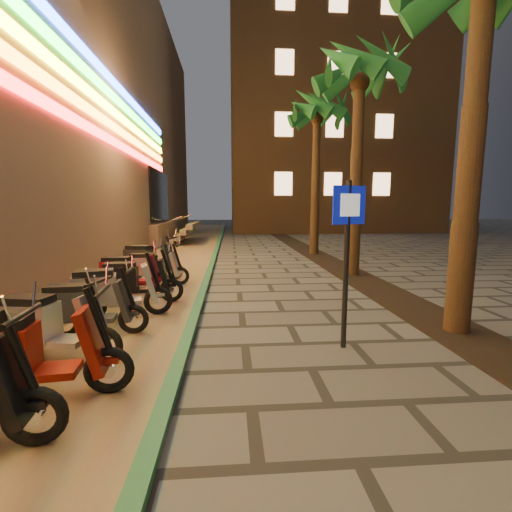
{
  "coord_description": "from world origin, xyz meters",
  "views": [
    {
      "loc": [
        -0.2,
        -3.3,
        2.07
      ],
      "look_at": [
        0.26,
        2.91,
        1.2
      ],
      "focal_mm": 24.0,
      "sensor_mm": 36.0,
      "label": 1
    }
  ],
  "objects": [
    {
      "name": "palm_d",
      "position": [
        3.6,
        12.0,
        5.94
      ],
      "size": [
        2.97,
        3.02,
        7.16
      ],
      "color": "#472D19",
      "rests_on": "ground"
    },
    {
      "name": "scooter_10",
      "position": [
        -2.71,
        5.1,
        0.51
      ],
      "size": [
        1.67,
        0.59,
        1.18
      ],
      "rotation": [
        0.0,
        0.0,
        -0.06
      ],
      "color": "black",
      "rests_on": "ground"
    },
    {
      "name": "pedestrian_sign",
      "position": [
        1.47,
        1.49,
        1.59
      ],
      "size": [
        0.52,
        0.2,
        2.46
      ],
      "rotation": [
        0.0,
        0.0,
        0.31
      ],
      "color": "black",
      "rests_on": "ground"
    },
    {
      "name": "planting_strip",
      "position": [
        3.6,
        5.0,
        0.01
      ],
      "size": [
        1.2,
        40.0,
        0.02
      ],
      "primitive_type": "cube",
      "color": "black",
      "rests_on": "ground"
    },
    {
      "name": "scooter_11",
      "position": [
        -2.34,
        5.99,
        0.49
      ],
      "size": [
        1.6,
        0.56,
        1.13
      ],
      "rotation": [
        0.0,
        0.0,
        -0.03
      ],
      "color": "black",
      "rests_on": "ground"
    },
    {
      "name": "apartment_block",
      "position": [
        9.0,
        32.0,
        12.5
      ],
      "size": [
        18.0,
        16.06,
        25.0
      ],
      "color": "brown",
      "rests_on": "ground"
    },
    {
      "name": "scooter_6",
      "position": [
        -2.68,
        1.31,
        0.51
      ],
      "size": [
        1.69,
        0.72,
        1.18
      ],
      "rotation": [
        0.0,
        0.0,
        -0.17
      ],
      "color": "black",
      "rests_on": "ground"
    },
    {
      "name": "scooter_8",
      "position": [
        -2.43,
        3.08,
        0.54
      ],
      "size": [
        1.76,
        0.92,
        1.25
      ],
      "rotation": [
        0.0,
        0.0,
        0.29
      ],
      "color": "black",
      "rests_on": "ground"
    },
    {
      "name": "scooter_7",
      "position": [
        -2.58,
        2.24,
        0.49
      ],
      "size": [
        1.6,
        0.57,
        1.13
      ],
      "rotation": [
        0.0,
        0.0,
        0.08
      ],
      "color": "black",
      "rests_on": "ground"
    },
    {
      "name": "scooter_9",
      "position": [
        -2.33,
        4.15,
        0.52
      ],
      "size": [
        1.7,
        0.64,
        1.19
      ],
      "rotation": [
        0.0,
        0.0,
        0.11
      ],
      "color": "black",
      "rests_on": "ground"
    },
    {
      "name": "green_curb",
      "position": [
        -0.9,
        10.0,
        0.05
      ],
      "size": [
        0.18,
        60.0,
        0.1
      ],
      "primitive_type": "cube",
      "color": "#286C45",
      "rests_on": "ground"
    },
    {
      "name": "ground",
      "position": [
        0.0,
        0.0,
        0.0
      ],
      "size": [
        120.0,
        120.0,
        0.0
      ],
      "primitive_type": "plane",
      "color": "#474442",
      "rests_on": "ground"
    },
    {
      "name": "palm_c",
      "position": [
        3.6,
        7.0,
        5.73
      ],
      "size": [
        2.97,
        3.02,
        6.91
      ],
      "color": "#472D19",
      "rests_on": "ground"
    },
    {
      "name": "parking_strip",
      "position": [
        -2.6,
        10.0,
        0.01
      ],
      "size": [
        3.4,
        60.0,
        0.01
      ],
      "primitive_type": "cube",
      "color": "#8C7251",
      "rests_on": "ground"
    },
    {
      "name": "scooter_5",
      "position": [
        -2.4,
        0.33,
        0.54
      ],
      "size": [
        1.75,
        0.67,
        1.23
      ],
      "rotation": [
        0.0,
        0.0,
        0.12
      ],
      "color": "black",
      "rests_on": "ground"
    },
    {
      "name": "scooter_12",
      "position": [
        -2.69,
        6.97,
        0.55
      ],
      "size": [
        1.79,
        0.94,
        1.27
      ],
      "rotation": [
        0.0,
        0.0,
        -0.29
      ],
      "color": "black",
      "rests_on": "ground"
    }
  ]
}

